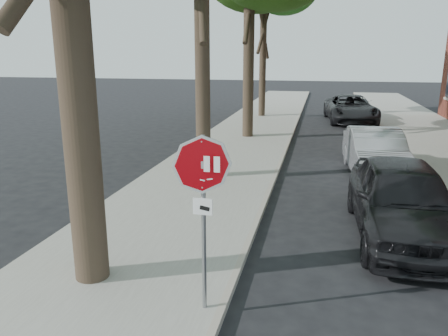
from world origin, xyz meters
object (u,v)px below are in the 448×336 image
Objects in this scene: car_a at (402,199)px; car_d at (351,109)px; stop_sign at (203,191)px; car_b at (375,153)px.

car_a is 16.53m from car_d.
car_a is (3.30, 3.73, -1.13)m from stop_sign.
car_d is at bearing 81.07° from stop_sign.
car_a is 0.88× the size of car_d.
car_a is 4.95m from car_b.
car_b is at bearing -95.21° from car_d.
car_a is at bearing -95.38° from car_d.
car_a is at bearing -93.99° from car_b.
car_a reaches higher than car_d.
stop_sign is 0.48× the size of car_d.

